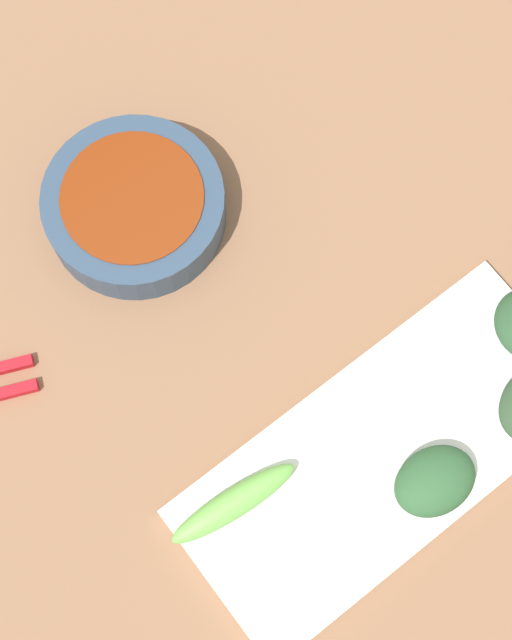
{
  "coord_description": "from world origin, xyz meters",
  "views": [
    {
      "loc": [
        0.14,
        -0.13,
        0.7
      ],
      "look_at": [
        -0.01,
        -0.02,
        0.05
      ],
      "focal_mm": 53.28,
      "sensor_mm": 36.0,
      "label": 1
    }
  ],
  "objects": [
    {
      "name": "tabletop",
      "position": [
        0.0,
        0.0,
        0.01
      ],
      "size": [
        2.1,
        2.1,
        0.02
      ],
      "primitive_type": "cube",
      "color": "#855E43",
      "rests_on": "ground"
    },
    {
      "name": "broccoli_stalk_0",
      "position": [
        0.08,
        -0.11,
        0.04
      ],
      "size": [
        0.03,
        0.1,
        0.02
      ],
      "primitive_type": "ellipsoid",
      "rotation": [
        0.0,
        0.0,
        -0.1
      ],
      "color": "#70B74E",
      "rests_on": "serving_plate"
    },
    {
      "name": "serving_plate",
      "position": [
        0.12,
        -0.0,
        0.03
      ],
      "size": [
        0.13,
        0.3,
        0.01
      ],
      "primitive_type": "cube",
      "color": "white",
      "rests_on": "tabletop"
    },
    {
      "name": "sauce_bowl",
      "position": [
        -0.14,
        -0.03,
        0.04
      ],
      "size": [
        0.14,
        0.14,
        0.04
      ],
      "color": "#2E425A",
      "rests_on": "tabletop"
    },
    {
      "name": "broccoli_leafy_3",
      "position": [
        0.15,
        0.01,
        0.05
      ],
      "size": [
        0.05,
        0.06,
        0.03
      ],
      "primitive_type": "ellipsoid",
      "rotation": [
        0.0,
        0.0,
        -0.12
      ],
      "color": "#2D5631",
      "rests_on": "serving_plate"
    }
  ]
}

